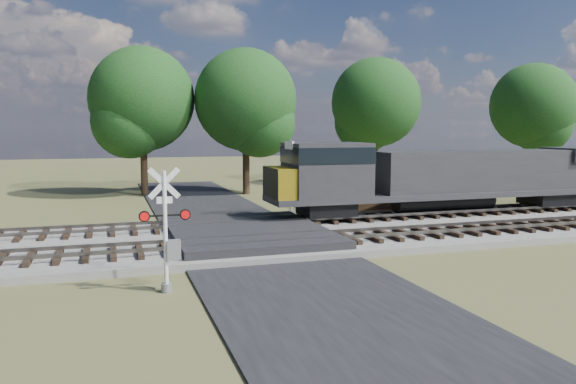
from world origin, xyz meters
name	(u,v)px	position (x,y,z in m)	size (l,w,h in m)	color
ground	(250,243)	(0.00, 0.00, 0.00)	(160.00, 160.00, 0.00)	#4D4F2A
ballast_bed	(434,226)	(10.00, 0.50, 0.15)	(140.00, 10.00, 0.30)	gray
road	(250,242)	(0.00, 0.00, 0.04)	(7.00, 60.00, 0.08)	black
crossing_panel	(247,234)	(0.00, 0.50, 0.32)	(7.00, 9.00, 0.62)	#262628
track_near	(330,238)	(3.12, -2.00, 0.41)	(140.00, 2.60, 0.33)	black
track_far	(294,220)	(3.12, 3.00, 0.41)	(140.00, 2.60, 0.33)	black
crossing_signal_near	(168,241)	(-4.33, -6.78, 1.67)	(1.62, 0.35, 4.02)	silver
crossing_signal_far	(290,188)	(4.20, 7.03, 1.72)	(1.66, 0.40, 4.14)	silver
equipment_shed	(361,190)	(9.21, 7.81, 1.30)	(4.43, 4.43, 2.57)	#432E1C
treeline	(285,103)	(7.93, 20.02, 7.29)	(77.58, 12.46, 11.72)	black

